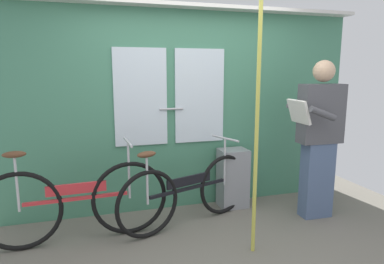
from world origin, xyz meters
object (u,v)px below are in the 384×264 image
passenger_reading_newspaper (319,136)px  bicycle_leaning_behind (77,202)px  bicycle_near_door (188,192)px  trash_bin_by_wall (233,178)px  handrail_pole (257,127)px

passenger_reading_newspaper → bicycle_leaning_behind: bearing=-1.8°
bicycle_near_door → trash_bin_by_wall: (0.66, 0.34, -0.02)m
bicycle_near_door → passenger_reading_newspaper: bearing=-27.3°
bicycle_leaning_behind → passenger_reading_newspaper: 2.65m
handrail_pole → bicycle_near_door: bearing=121.0°
bicycle_near_door → handrail_pole: 1.14m
passenger_reading_newspaper → handrail_pole: handrail_pole is taller
passenger_reading_newspaper → handrail_pole: size_ratio=0.76×
bicycle_near_door → trash_bin_by_wall: size_ratio=2.27×
passenger_reading_newspaper → trash_bin_by_wall: passenger_reading_newspaper is taller
bicycle_near_door → passenger_reading_newspaper: (1.45, -0.20, 0.56)m
bicycle_near_door → handrail_pole: bearing=-78.4°
trash_bin_by_wall → handrail_pole: handrail_pole is taller
bicycle_near_door → bicycle_leaning_behind: 1.14m
bicycle_near_door → handrail_pole: size_ratio=0.70×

